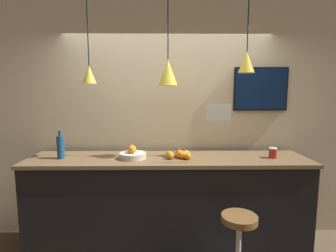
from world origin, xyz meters
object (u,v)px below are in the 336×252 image
(fruit_bowl, at_px, (133,154))
(spread_jar, at_px, (273,153))
(bar_stool, at_px, (239,241))
(mounted_tv, at_px, (261,89))
(juice_bottle, at_px, (61,147))

(fruit_bowl, height_order, spread_jar, fruit_bowl)
(bar_stool, distance_m, fruit_bowl, 1.35)
(spread_jar, xyz_separation_m, mounted_tv, (-0.01, 0.42, 0.69))
(mounted_tv, bearing_deg, juice_bottle, -169.67)
(juice_bottle, xyz_separation_m, spread_jar, (2.31, 0.00, -0.07))
(bar_stool, height_order, spread_jar, spread_jar)
(fruit_bowl, relative_size, mounted_tv, 0.44)
(juice_bottle, bearing_deg, fruit_bowl, 0.16)
(bar_stool, xyz_separation_m, juice_bottle, (-1.80, 0.57, 0.76))
(fruit_bowl, xyz_separation_m, spread_jar, (1.53, -0.00, 0.01))
(juice_bottle, distance_m, spread_jar, 2.31)
(juice_bottle, bearing_deg, bar_stool, -17.48)
(juice_bottle, height_order, spread_jar, juice_bottle)
(juice_bottle, bearing_deg, mounted_tv, 10.33)
(fruit_bowl, height_order, mounted_tv, mounted_tv)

